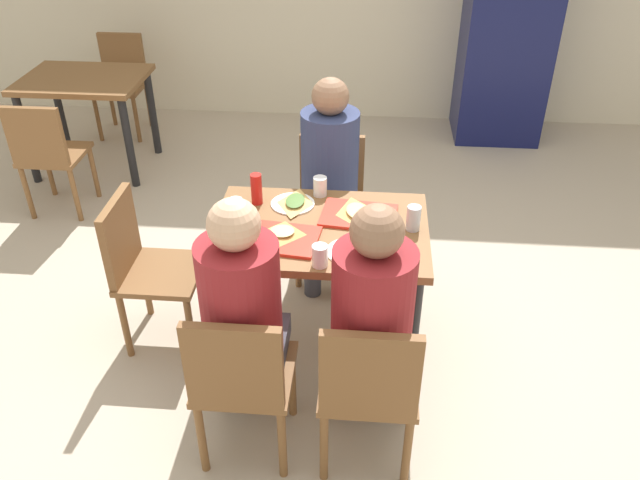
{
  "coord_description": "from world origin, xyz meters",
  "views": [
    {
      "loc": [
        0.22,
        -2.55,
        2.37
      ],
      "look_at": [
        0.0,
        0.0,
        0.67
      ],
      "focal_mm": 36.0,
      "sensor_mm": 36.0,
      "label": 1
    }
  ],
  "objects": [
    {
      "name": "condiment_bottle",
      "position": [
        -0.33,
        0.2,
        0.82
      ],
      "size": [
        0.06,
        0.06,
        0.16
      ],
      "primitive_type": "cylinder",
      "color": "red",
      "rests_on": "main_table"
    },
    {
      "name": "background_chair_near",
      "position": [
        -1.94,
        1.2,
        0.48
      ],
      "size": [
        0.4,
        0.4,
        0.83
      ],
      "color": "brown",
      "rests_on": "ground_plane"
    },
    {
      "name": "paper_plate_near_edge",
      "position": [
        0.15,
        -0.2,
        0.74
      ],
      "size": [
        0.22,
        0.22,
        0.01
      ],
      "primitive_type": "cylinder",
      "color": "white",
      "rests_on": "main_table"
    },
    {
      "name": "foil_bundle",
      "position": [
        -0.44,
        -0.02,
        0.79
      ],
      "size": [
        0.1,
        0.1,
        0.1
      ],
      "primitive_type": "sphere",
      "color": "silver",
      "rests_on": "main_table"
    },
    {
      "name": "tray_red_near",
      "position": [
        -0.18,
        -0.13,
        0.75
      ],
      "size": [
        0.39,
        0.3,
        0.02
      ],
      "primitive_type": "cube",
      "rotation": [
        0.0,
        0.0,
        -0.12
      ],
      "color": "red",
      "rests_on": "main_table"
    },
    {
      "name": "person_far_side",
      "position": [
        -0.0,
        0.61,
        0.73
      ],
      "size": [
        0.32,
        0.42,
        1.24
      ],
      "color": "#383842",
      "rests_on": "ground_plane"
    },
    {
      "name": "person_in_red",
      "position": [
        -0.26,
        -0.61,
        0.73
      ],
      "size": [
        0.32,
        0.42,
        1.24
      ],
      "color": "#383842",
      "rests_on": "ground_plane"
    },
    {
      "name": "chair_near_left",
      "position": [
        -0.26,
        -0.75,
        0.48
      ],
      "size": [
        0.4,
        0.4,
        0.83
      ],
      "color": "brown",
      "rests_on": "ground_plane"
    },
    {
      "name": "plastic_cup_b",
      "position": [
        0.03,
        -0.31,
        0.79
      ],
      "size": [
        0.07,
        0.07,
        0.1
      ],
      "primitive_type": "cylinder",
      "color": "white",
      "rests_on": "main_table"
    },
    {
      "name": "person_in_brown_jacket",
      "position": [
        0.26,
        -0.61,
        0.73
      ],
      "size": [
        0.32,
        0.42,
        1.24
      ],
      "color": "#383842",
      "rests_on": "ground_plane"
    },
    {
      "name": "pizza_slice_c",
      "position": [
        -0.14,
        0.2,
        0.76
      ],
      "size": [
        0.14,
        0.22,
        0.02
      ],
      "color": "#DBAD60",
      "rests_on": "paper_plate_center"
    },
    {
      "name": "drink_fridge",
      "position": [
        1.3,
        2.85,
        0.95
      ],
      "size": [
        0.7,
        0.6,
        1.9
      ],
      "primitive_type": "cube",
      "color": "#14194C",
      "rests_on": "ground_plane"
    },
    {
      "name": "tray_red_far",
      "position": [
        0.18,
        0.11,
        0.75
      ],
      "size": [
        0.39,
        0.3,
        0.02
      ],
      "primitive_type": "cube",
      "rotation": [
        0.0,
        0.0,
        -0.11
      ],
      "color": "red",
      "rests_on": "main_table"
    },
    {
      "name": "pizza_slice_b",
      "position": [
        0.17,
        0.11,
        0.76
      ],
      "size": [
        0.2,
        0.26,
        0.02
      ],
      "color": "tan",
      "rests_on": "tray_red_far"
    },
    {
      "name": "chair_far_side",
      "position": [
        0.0,
        0.75,
        0.48
      ],
      "size": [
        0.4,
        0.4,
        0.83
      ],
      "color": "brown",
      "rests_on": "ground_plane"
    },
    {
      "name": "plastic_cup_a",
      "position": [
        -0.03,
        0.31,
        0.79
      ],
      "size": [
        0.07,
        0.07,
        0.1
      ],
      "primitive_type": "cylinder",
      "color": "white",
      "rests_on": "main_table"
    },
    {
      "name": "ground_plane",
      "position": [
        0.0,
        0.0,
        -0.01
      ],
      "size": [
        10.0,
        10.0,
        0.02
      ],
      "primitive_type": "cube",
      "color": "#B7A893"
    },
    {
      "name": "background_table",
      "position": [
        -1.94,
        1.93,
        0.61
      ],
      "size": [
        0.9,
        0.7,
        0.74
      ],
      "color": "brown",
      "rests_on": "ground_plane"
    },
    {
      "name": "background_chair_far",
      "position": [
        -1.94,
        2.67,
        0.48
      ],
      "size": [
        0.4,
        0.4,
        0.83
      ],
      "color": "brown",
      "rests_on": "ground_plane"
    },
    {
      "name": "plastic_cup_c",
      "position": [
        -0.41,
        0.05,
        0.79
      ],
      "size": [
        0.07,
        0.07,
        0.1
      ],
      "primitive_type": "cylinder",
      "color": "white",
      "rests_on": "main_table"
    },
    {
      "name": "pizza_slice_a",
      "position": [
        -0.17,
        -0.1,
        0.76
      ],
      "size": [
        0.16,
        0.16,
        0.02
      ],
      "color": "#C68C47",
      "rests_on": "tray_red_near"
    },
    {
      "name": "main_table",
      "position": [
        0.0,
        0.0,
        0.63
      ],
      "size": [
        1.03,
        0.72,
        0.74
      ],
      "color": "brown",
      "rests_on": "ground_plane"
    },
    {
      "name": "soda_can",
      "position": [
        0.44,
        0.02,
        0.8
      ],
      "size": [
        0.07,
        0.07,
        0.12
      ],
      "primitive_type": "cylinder",
      "color": "#B7BCC6",
      "rests_on": "main_table"
    },
    {
      "name": "chair_left_end",
      "position": [
        -0.9,
        0.0,
        0.48
      ],
      "size": [
        0.4,
        0.4,
        0.83
      ],
      "color": "brown",
      "rests_on": "ground_plane"
    },
    {
      "name": "chair_near_right",
      "position": [
        0.26,
        -0.75,
        0.48
      ],
      "size": [
        0.4,
        0.4,
        0.83
      ],
      "color": "brown",
      "rests_on": "ground_plane"
    },
    {
      "name": "paper_plate_center",
      "position": [
        -0.15,
        0.2,
        0.74
      ],
      "size": [
        0.22,
        0.22,
        0.01
      ],
      "primitive_type": "cylinder",
      "color": "white",
      "rests_on": "main_table"
    }
  ]
}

